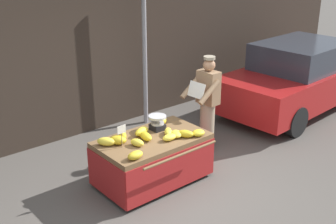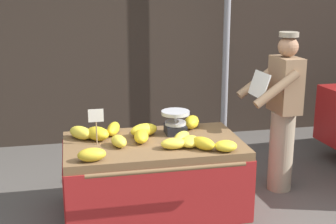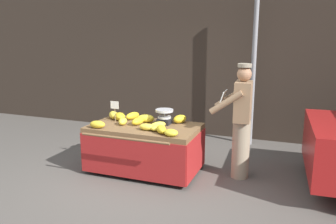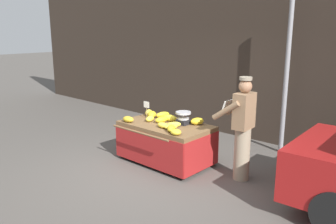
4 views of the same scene
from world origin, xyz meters
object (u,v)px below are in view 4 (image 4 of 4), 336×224
weighing_scale (183,118)px  banana_bunch_8 (162,120)px  price_sign (146,106)px  banana_bunch_11 (170,118)px  banana_bunch_7 (171,128)px  banana_cart (166,135)px  banana_bunch_6 (197,121)px  banana_bunch_2 (149,113)px  banana_bunch_9 (174,125)px  street_pole (286,78)px  banana_bunch_0 (163,115)px  banana_bunch_5 (171,127)px  banana_bunch_4 (176,132)px  banana_bunch_3 (163,125)px  banana_bunch_1 (128,119)px  banana_bunch_12 (152,114)px  banana_bunch_10 (150,119)px  vendor_person (242,128)px

weighing_scale → banana_bunch_8: (-0.37, -0.18, -0.06)m
price_sign → banana_bunch_11: bearing=18.1°
banana_bunch_7 → banana_cart: bearing=143.4°
banana_bunch_6 → banana_bunch_8: banana_bunch_6 is taller
banana_bunch_2 → banana_bunch_9: banana_bunch_2 is taller
street_pole → price_sign: size_ratio=8.89×
banana_bunch_9 → banana_bunch_0: bearing=149.2°
price_sign → banana_bunch_0: price_sign is taller
price_sign → banana_bunch_11: price_sign is taller
banana_bunch_5 → banana_bunch_9: size_ratio=0.94×
banana_bunch_4 → banana_bunch_6: banana_bunch_6 is taller
price_sign → banana_bunch_6: bearing=17.6°
banana_bunch_3 → banana_bunch_8: banana_bunch_8 is taller
banana_bunch_1 → banana_bunch_12: 0.55m
banana_bunch_4 → banana_bunch_6: bearing=99.4°
banana_bunch_10 → weighing_scale: bearing=24.3°
banana_bunch_3 → banana_bunch_10: size_ratio=1.07×
street_pole → price_sign: 2.76m
banana_bunch_1 → vendor_person: 2.14m
banana_bunch_4 → vendor_person: vendor_person is taller
banana_cart → banana_bunch_8: size_ratio=6.27×
banana_cart → banana_bunch_11: (-0.06, 0.18, 0.27)m
banana_cart → banana_bunch_2: bearing=161.2°
banana_cart → banana_bunch_4: 0.75m
banana_bunch_7 → banana_bunch_10: banana_bunch_7 is taller
banana_bunch_6 → banana_bunch_11: size_ratio=0.91×
banana_bunch_2 → banana_bunch_9: 0.97m
banana_bunch_0 → banana_bunch_2: (-0.32, -0.07, 0.00)m
banana_bunch_10 → banana_cart: bearing=12.5°
banana_bunch_5 → banana_bunch_7: banana_bunch_7 is taller
banana_bunch_2 → weighing_scale: bearing=-2.1°
banana_bunch_3 → banana_bunch_9: bearing=55.4°
banana_bunch_5 → banana_bunch_3: bearing=-169.5°
banana_bunch_1 → banana_bunch_7: banana_bunch_1 is taller
price_sign → banana_bunch_0: size_ratio=1.18×
weighing_scale → banana_bunch_7: weighing_scale is taller
banana_bunch_3 → banana_bunch_10: banana_bunch_10 is taller
banana_bunch_2 → banana_bunch_6: 1.14m
street_pole → vendor_person: bearing=-87.8°
price_sign → banana_bunch_6: price_sign is taller
banana_bunch_0 → banana_bunch_9: banana_bunch_0 is taller
banana_bunch_10 → banana_bunch_1: bearing=-129.9°
banana_bunch_7 → banana_bunch_9: size_ratio=1.00×
banana_bunch_6 → banana_bunch_7: (-0.06, -0.64, -0.01)m
banana_cart → price_sign: price_sign is taller
price_sign → banana_bunch_5: price_sign is taller
weighing_scale → banana_bunch_6: bearing=35.8°
banana_bunch_0 → banana_bunch_12: size_ratio=1.14×
banana_bunch_7 → banana_bunch_12: banana_bunch_12 is taller
street_pole → banana_bunch_5: 2.52m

